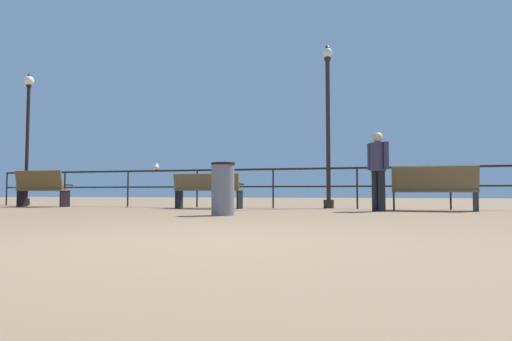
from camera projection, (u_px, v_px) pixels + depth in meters
The scene contains 10 objects.
ground_plane at pixel (197, 242), 3.45m from camera, with size 60.00×60.00×0.00m, color #88694C.
pier_railing at pixel (314, 178), 10.90m from camera, with size 19.46×0.05×1.05m.
bench_far_left at pixel (41, 187), 12.02m from camera, with size 1.53×0.58×1.03m.
bench_near_left at pixel (208, 188), 10.73m from camera, with size 1.74×0.60×0.89m.
bench_near_right at pixel (434, 187), 9.33m from camera, with size 1.79×0.79×0.98m.
lamppost_left at pixel (28, 129), 13.52m from camera, with size 0.30×0.30×4.25m.
lamppost_center at pixel (328, 123), 11.07m from camera, with size 0.27×0.27×4.32m.
person_by_bench at pixel (378, 166), 9.16m from camera, with size 0.45×0.39×1.71m.
seagull_on_rail at pixel (156, 167), 12.09m from camera, with size 0.26×0.41×0.20m.
trash_bin at pixel (223, 189), 7.51m from camera, with size 0.43×0.43×0.94m.
Camera 1 is at (1.36, -3.23, 0.40)m, focal length 29.74 mm.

